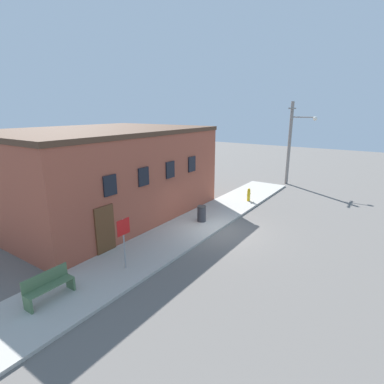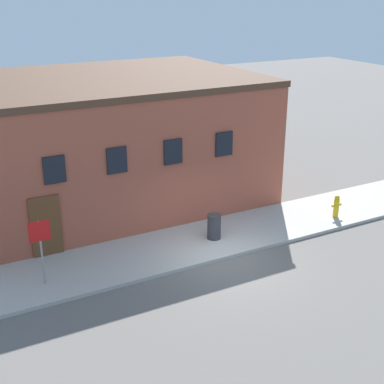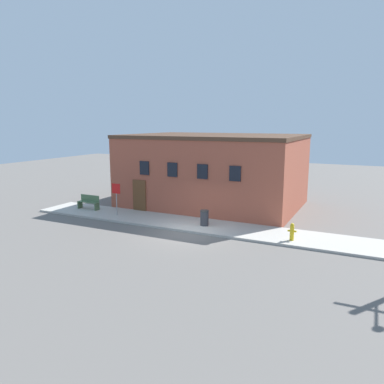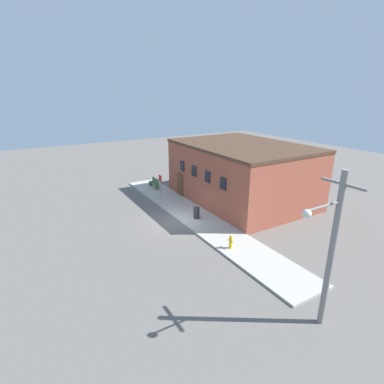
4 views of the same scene
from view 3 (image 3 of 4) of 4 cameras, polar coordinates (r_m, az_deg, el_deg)
name	(u,v)px [view 3 (image 3 of 4)]	position (r m, az deg, el deg)	size (l,w,h in m)	color
ground_plane	(188,233)	(20.65, -0.68, -6.23)	(80.00, 80.00, 0.00)	#66605B
sidewalk	(199,225)	(21.89, 1.05, -5.09)	(22.48, 2.92, 0.12)	#B2ADA3
brick_building	(214,170)	(27.15, 3.37, 3.34)	(12.05, 8.70, 5.12)	#9E4C38
fire_hydrant	(292,232)	(19.51, 14.99, -5.87)	(0.44, 0.21, 0.89)	gold
stop_sign	(116,193)	(24.15, -11.47, -0.21)	(0.63, 0.06, 2.04)	gray
bench	(89,202)	(26.55, -15.45, -1.50)	(1.57, 0.44, 0.95)	#4C6B47
trash_bin	(204,218)	(21.53, 1.90, -3.95)	(0.50, 0.50, 0.89)	#333338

